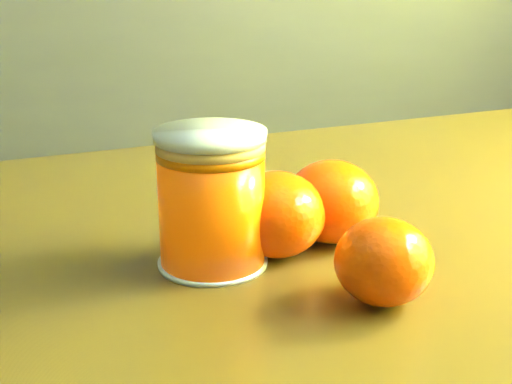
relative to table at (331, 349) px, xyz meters
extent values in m
cube|color=#574115|center=(0.00, 0.00, 0.07)|extent=(1.07, 0.82, 0.04)
cylinder|color=#583A16|center=(0.38, 0.35, -0.29)|extent=(0.05, 0.05, 0.69)
cylinder|color=#FF5A05|center=(-0.10, -0.01, 0.14)|extent=(0.08, 0.08, 0.09)
cylinder|color=#E4AC5D|center=(-0.10, -0.01, 0.18)|extent=(0.08, 0.08, 0.01)
cylinder|color=silver|center=(-0.10, -0.01, 0.19)|extent=(0.08, 0.08, 0.00)
ellipsoid|color=#FC4D05|center=(-0.05, -0.01, 0.13)|extent=(0.09, 0.09, 0.06)
ellipsoid|color=#FC4D05|center=(0.00, 0.01, 0.13)|extent=(0.08, 0.08, 0.06)
ellipsoid|color=#FC4D05|center=(0.00, -0.10, 0.12)|extent=(0.08, 0.08, 0.06)
camera|label=1|loc=(-0.18, -0.48, 0.31)|focal=50.00mm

